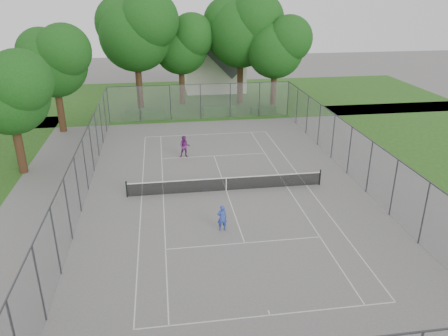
{
  "coord_description": "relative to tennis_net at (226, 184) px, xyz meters",
  "views": [
    {
      "loc": [
        -3.92,
        -25.58,
        12.46
      ],
      "look_at": [
        0.0,
        1.0,
        1.2
      ],
      "focal_mm": 35.0,
      "sensor_mm": 36.0,
      "label": 1
    }
  ],
  "objects": [
    {
      "name": "hedge_right",
      "position": [
        6.67,
        17.96,
        -0.12
      ],
      "size": [
        2.57,
        0.94,
        0.77
      ],
      "primitive_type": "cube",
      "color": "#1F4817",
      "rests_on": "ground"
    },
    {
      "name": "girl_player",
      "position": [
        -0.98,
        -4.89,
        0.24
      ],
      "size": [
        0.57,
        0.4,
        1.5
      ],
      "primitive_type": "imported",
      "rotation": [
        0.0,
        0.0,
        3.21
      ],
      "color": "#2D42AB",
      "rests_on": "ground"
    },
    {
      "name": "tennis_net",
      "position": [
        0.0,
        0.0,
        0.0
      ],
      "size": [
        12.87,
        0.1,
        1.1
      ],
      "color": "black",
      "rests_on": "ground"
    },
    {
      "name": "tree_side_back",
      "position": [
        -12.92,
        14.71,
        6.12
      ],
      "size": [
        6.72,
        6.13,
        9.65
      ],
      "color": "#342013",
      "rests_on": "ground"
    },
    {
      "name": "grass_far",
      "position": [
        0.0,
        26.0,
        -0.51
      ],
      "size": [
        60.0,
        20.0,
        0.0
      ],
      "primitive_type": "cube",
      "color": "#244F16",
      "rests_on": "ground"
    },
    {
      "name": "tree_far_midright",
      "position": [
        5.14,
        22.62,
        7.77
      ],
      "size": [
        8.38,
        7.65,
        12.04
      ],
      "color": "#342013",
      "rests_on": "ground"
    },
    {
      "name": "woman_player",
      "position": [
        -2.29,
        6.5,
        0.36
      ],
      "size": [
        0.9,
        0.73,
        1.75
      ],
      "primitive_type": "imported",
      "rotation": [
        0.0,
        0.0,
        -0.08
      ],
      "color": "#6C256F",
      "rests_on": "ground"
    },
    {
      "name": "house",
      "position": [
        3.03,
        29.98,
        3.18
      ],
      "size": [
        7.36,
        5.7,
        9.16
      ],
      "color": "silver",
      "rests_on": "ground"
    },
    {
      "name": "tree_side_front",
      "position": [
        -13.94,
        5.14,
        5.54
      ],
      "size": [
        6.13,
        5.59,
        8.81
      ],
      "color": "#342013",
      "rests_on": "ground"
    },
    {
      "name": "hedge_mid",
      "position": [
        1.95,
        17.93,
        0.0
      ],
      "size": [
        3.27,
        0.93,
        1.03
      ],
      "primitive_type": "cube",
      "color": "#1F4817",
      "rests_on": "ground"
    },
    {
      "name": "court_markings",
      "position": [
        0.0,
        0.0,
        -0.5
      ],
      "size": [
        11.03,
        23.83,
        0.01
      ],
      "color": "silver",
      "rests_on": "ground"
    },
    {
      "name": "tree_far_left",
      "position": [
        -6.0,
        21.45,
        7.91
      ],
      "size": [
        8.52,
        7.78,
        12.25
      ],
      "color": "#342013",
      "rests_on": "ground"
    },
    {
      "name": "tree_far_midleft",
      "position": [
        -1.37,
        23.43,
        6.3
      ],
      "size": [
        6.9,
        6.3,
        9.92
      ],
      "color": "#342013",
      "rests_on": "ground"
    },
    {
      "name": "tree_far_right",
      "position": [
        8.29,
        19.84,
        6.25
      ],
      "size": [
        6.84,
        6.25,
        9.84
      ],
      "color": "#342013",
      "rests_on": "ground"
    },
    {
      "name": "ground",
      "position": [
        0.0,
        0.0,
        -0.51
      ],
      "size": [
        120.0,
        120.0,
        0.0
      ],
      "primitive_type": "plane",
      "color": "#63605E",
      "rests_on": "ground"
    },
    {
      "name": "perimeter_fence",
      "position": [
        0.0,
        0.0,
        1.3
      ],
      "size": [
        18.08,
        34.08,
        3.52
      ],
      "color": "#38383D",
      "rests_on": "ground"
    },
    {
      "name": "hedge_left",
      "position": [
        -5.61,
        17.7,
        -0.02
      ],
      "size": [
        3.92,
        1.18,
        0.98
      ],
      "primitive_type": "cube",
      "color": "#1F4817",
      "rests_on": "ground"
    }
  ]
}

